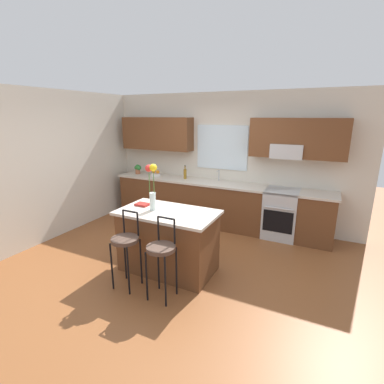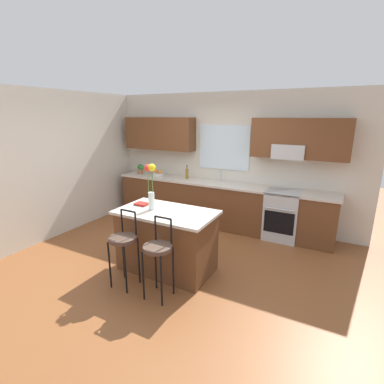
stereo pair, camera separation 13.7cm
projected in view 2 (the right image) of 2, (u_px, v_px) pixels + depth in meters
ground_plane at (175, 260)px, 4.52m from camera, size 14.00×14.00×0.00m
wall_left at (71, 162)px, 5.57m from camera, size 0.12×4.60×2.70m
back_wall_assembly at (225, 152)px, 5.80m from camera, size 5.60×0.50×2.70m
counter_run at (217, 204)px, 5.85m from camera, size 4.56×0.64×0.92m
sink_faucet at (220, 174)px, 5.81m from camera, size 0.02×0.13×0.23m
oven_range at (282, 214)px, 5.23m from camera, size 0.60×0.64×0.92m
kitchen_island at (167, 240)px, 4.14m from camera, size 1.42×0.81×0.92m
bar_stool_near at (123, 242)px, 3.70m from camera, size 0.36×0.36×1.04m
bar_stool_middle at (158, 251)px, 3.45m from camera, size 0.36×0.36×1.04m
flower_vase at (151, 184)px, 3.99m from camera, size 0.18×0.11×0.68m
cookbook at (142, 204)px, 4.29m from camera, size 0.20×0.15×0.03m
fruit_bowl_oranges at (158, 174)px, 6.37m from camera, size 0.24×0.24×0.13m
bottle_olive_oil at (187, 174)px, 6.02m from camera, size 0.06×0.06×0.30m
potted_plant_small at (141, 168)px, 6.57m from camera, size 0.19×0.13×0.22m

